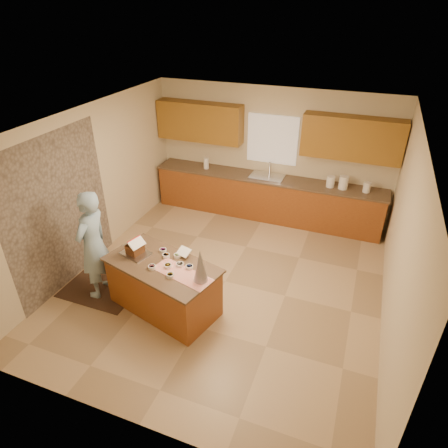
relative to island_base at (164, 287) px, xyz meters
The scene contains 28 objects.
floor 1.19m from the island_base, 55.11° to the left, with size 5.50×5.50×0.00m, color tan.
ceiling 2.56m from the island_base, 55.11° to the left, with size 5.50×5.50×0.00m, color silver.
wall_back 3.85m from the island_base, 80.06° to the left, with size 5.50×5.50×0.00m, color beige.
wall_front 2.16m from the island_base, 70.61° to the right, with size 5.50×5.50×0.00m, color beige.
wall_left 2.28m from the island_base, 153.58° to the left, with size 5.50×5.50×0.00m, color beige.
wall_right 3.41m from the island_base, 16.36° to the left, with size 5.50×5.50×0.00m, color beige.
stone_accent 2.03m from the island_base, behind, with size 2.50×2.50×0.00m, color gray.
window_curtain 3.91m from the island_base, 79.98° to the left, with size 1.05×0.03×1.00m, color white.
back_counter_base 3.43m from the island_base, 79.20° to the left, with size 4.80×0.60×0.88m, color brown.
back_counter_top 3.47m from the island_base, 79.20° to the left, with size 4.85×0.63×0.04m, color brown.
upper_cabinet_left 3.91m from the island_base, 104.55° to the left, with size 1.85×0.35×0.80m, color #996820.
upper_cabinet_right 4.39m from the island_base, 57.87° to the left, with size 1.85×0.35×0.80m, color #996820.
sink 3.47m from the island_base, 79.20° to the left, with size 0.70×0.45×0.12m, color silver.
faucet 3.67m from the island_base, 79.74° to the left, with size 0.03×0.03×0.28m, color silver.
island_base is the anchor object (origin of this frame).
island_top 0.41m from the island_base, ahead, with size 1.69×0.88×0.04m, color brown.
table_runner 0.59m from the island_base, 15.41° to the right, with size 0.90×0.32×0.01m, color red.
baking_tray 0.67m from the island_base, 169.78° to the left, with size 0.41×0.31×0.02m, color silver.
cookbook 0.63m from the island_base, 53.05° to the left, with size 0.20×0.02×0.16m, color white.
tinsel_tree 0.98m from the island_base, 11.75° to the right, with size 0.20×0.20×0.49m, color #B4B6C1.
rug 1.26m from the island_base, behind, with size 1.21×0.79×0.01m, color black.
boy 1.26m from the island_base, behind, with size 0.65×0.43×1.78m, color #8EB1CA.
canister_a 3.94m from the island_base, 60.18° to the left, with size 0.16×0.16×0.22m, color white.
canister_b 4.07m from the island_base, 57.13° to the left, with size 0.18×0.18×0.26m, color white.
canister_c 4.31m from the island_base, 52.19° to the left, with size 0.14×0.14×0.20m, color white.
paper_towel 3.51m from the island_base, 102.24° to the left, with size 0.11×0.11×0.24m, color white.
gingerbread_house 0.74m from the island_base, 169.78° to the left, with size 0.30×0.31×0.25m.
candy_bowls 0.48m from the island_base, 21.08° to the left, with size 0.66×0.61×0.05m.
Camera 1 is at (1.85, -4.90, 4.19)m, focal length 31.38 mm.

